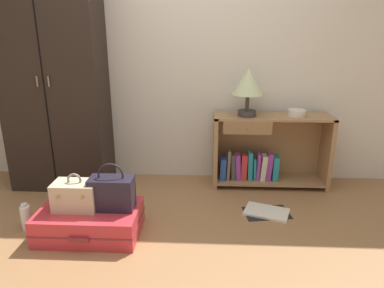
{
  "coord_description": "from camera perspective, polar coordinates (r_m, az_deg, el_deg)",
  "views": [
    {
      "loc": [
        0.35,
        -1.99,
        1.47
      ],
      "look_at": [
        0.22,
        0.83,
        0.55
      ],
      "focal_mm": 33.08,
      "sensor_mm": 36.0,
      "label": 1
    }
  ],
  "objects": [
    {
      "name": "handbag",
      "position": [
        2.67,
        -12.79,
        -7.64
      ],
      "size": [
        0.32,
        0.17,
        0.36
      ],
      "color": "#231E2D",
      "rests_on": "suitcase_large"
    },
    {
      "name": "ground_plane",
      "position": [
        2.5,
        -6.17,
        -18.09
      ],
      "size": [
        9.0,
        9.0,
        0.0
      ],
      "primitive_type": "plane",
      "color": "#9E7047"
    },
    {
      "name": "wardrobe",
      "position": [
        3.52,
        -21.3,
        9.92
      ],
      "size": [
        0.89,
        0.47,
        2.09
      ],
      "color": "black",
      "rests_on": "ground_plane"
    },
    {
      "name": "table_lamp",
      "position": [
        3.27,
        9.05,
        9.54
      ],
      "size": [
        0.29,
        0.29,
        0.43
      ],
      "color": "#3D3838",
      "rests_on": "bookshelf"
    },
    {
      "name": "bottle",
      "position": [
        3.03,
        -25.18,
        -10.67
      ],
      "size": [
        0.08,
        0.08,
        0.22
      ],
      "color": "white",
      "rests_on": "ground_plane"
    },
    {
      "name": "train_case",
      "position": [
        2.74,
        -18.2,
        -7.85
      ],
      "size": [
        0.32,
        0.21,
        0.28
      ],
      "color": "beige",
      "rests_on": "suitcase_large"
    },
    {
      "name": "bookshelf",
      "position": [
        3.5,
        11.65,
        -1.28
      ],
      "size": [
        1.1,
        0.34,
        0.7
      ],
      "color": "#A37A51",
      "rests_on": "ground_plane"
    },
    {
      "name": "back_wall",
      "position": [
        3.51,
        -3.1,
        15.28
      ],
      "size": [
        6.4,
        0.1,
        2.6
      ],
      "primitive_type": "cube",
      "color": "silver",
      "rests_on": "ground_plane"
    },
    {
      "name": "suitcase_large",
      "position": [
        2.8,
        -16.12,
        -11.89
      ],
      "size": [
        0.74,
        0.49,
        0.21
      ],
      "color": "#D1333D",
      "rests_on": "ground_plane"
    },
    {
      "name": "open_book_on_floor",
      "position": [
        3.08,
        11.93,
        -10.68
      ],
      "size": [
        0.41,
        0.33,
        0.02
      ],
      "color": "white",
      "rests_on": "ground_plane"
    },
    {
      "name": "bowl",
      "position": [
        3.42,
        16.53,
        4.84
      ],
      "size": [
        0.16,
        0.16,
        0.06
      ],
      "primitive_type": "cylinder",
      "color": "silver",
      "rests_on": "bookshelf"
    }
  ]
}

